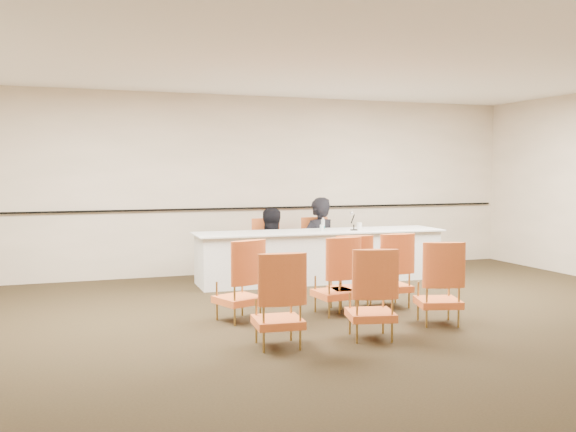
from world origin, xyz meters
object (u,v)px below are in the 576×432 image
Objects in this scene: coffee_cup at (359,227)px; aud_chair_front_right at (390,270)px; panelist_second at (269,259)px; aud_chair_back_right at (438,282)px; water_bottle at (323,224)px; microphone at (354,221)px; panelist_main at (318,252)px; panelist_main_chair at (319,246)px; aud_chair_front_left at (238,280)px; panelist_second_chair at (269,248)px; drinking_glass at (322,228)px; panel_table at (320,256)px; aud_chair_back_mid at (371,293)px; aud_chair_back_left at (278,299)px; aud_chair_front_mid at (335,275)px; aud_chair_extra at (349,272)px.

coffee_cup is 1.97m from aud_chair_front_right.
panelist_second reaches higher than aud_chair_back_right.
microphone is at bearing -17.76° from water_bottle.
panelist_main reaches higher than microphone.
aud_chair_front_left is (-2.13, -2.75, 0.00)m from panelist_main_chair.
panelist_main is 1.92× the size of aud_chair_front_right.
aud_chair_front_left and aud_chair_front_right have the same top height.
panelist_second_chair is 1.51m from coffee_cup.
aud_chair_back_right is (2.08, -0.91, 0.00)m from aud_chair_front_left.
panelist_main_chair is 4.65× the size of water_bottle.
drinking_glass is at bearing 164.03° from coffee_cup.
panelist_main_chair is at bearing 71.63° from panel_table.
panelist_second is 1.73× the size of panelist_second_chair.
panelist_main is 1.11× the size of panelist_second.
aud_chair_back_right is at bearing -75.83° from panelist_second_chair.
aud_chair_back_mid is at bearing -124.34° from aud_chair_front_right.
aud_chair_back_left is at bearing -155.74° from aud_chair_back_right.
drinking_glass is 0.59m from coffee_cup.
panelist_main is 2.95m from aud_chair_front_mid.
panel_table is 3.84m from aud_chair_back_left.
panelist_main is at bearing 88.93° from aud_chair_front_right.
panel_table is 0.61m from panelist_main.
panelist_second is 1.57m from coffee_cup.
panelist_second is at bearing 45.53° from aud_chair_front_left.
aud_chair_back_left reaches higher than panel_table.
panel_table is 4.17× the size of panelist_second_chair.
panelist_main is at bearing 72.13° from drinking_glass.
panelist_main_chair is 1.00× the size of aud_chair_front_right.
panel_table is at bearing 67.21° from aud_chair_front_mid.
water_bottle is 0.22× the size of aud_chair_extra.
microphone is at bearing 151.45° from coffee_cup.
panelist_second_chair is at bearing 78.81° from aud_chair_back_left.
panel_table is 0.76m from microphone.
panelist_second is at bearing 118.66° from aud_chair_back_right.
microphone is (0.51, -0.15, 0.55)m from panel_table.
panelist_second_chair and aud_chair_front_left have the same top height.
aud_chair_front_left is at bearing 62.27° from panelist_second.
drinking_glass is 0.78× the size of coffee_cup.
aud_chair_front_right and aud_chair_back_mid have the same top height.
panelist_main is at bearing 71.63° from panel_table.
water_bottle is at bearing 135.86° from panelist_second.
aud_chair_front_left is (-2.51, -1.98, -0.38)m from coffee_cup.
panel_table is at bearing -108.37° from panelist_main_chair.
aud_chair_front_right and aud_chair_back_right have the same top height.
aud_chair_extra is at bearing -176.42° from aud_chair_front_right.
panelist_second_chair and aud_chair_extra have the same top height.
drinking_glass is at bearing -41.83° from panelist_second_chair.
panelist_main_chair is at bearing 82.63° from aud_chair_extra.
panelist_main is 2.64m from aud_chair_front_right.
aud_chair_back_left and aud_chair_back_right have the same top height.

